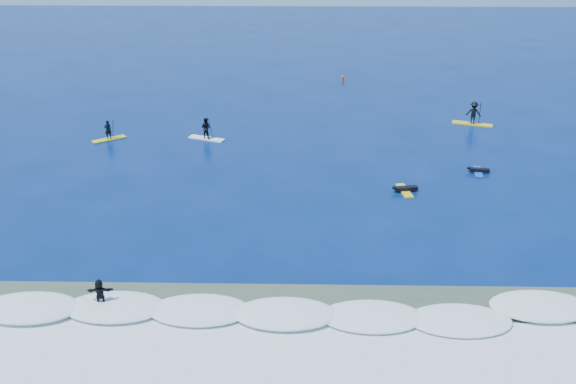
{
  "coord_description": "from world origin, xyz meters",
  "views": [
    {
      "loc": [
        1.63,
        -34.7,
        17.84
      ],
      "look_at": [
        0.9,
        2.19,
        0.6
      ],
      "focal_mm": 40.0,
      "sensor_mm": 36.0,
      "label": 1
    }
  ],
  "objects_px": {
    "prone_paddler_far": "(478,171)",
    "sup_paddler_left": "(108,133)",
    "sup_paddler_center": "(206,130)",
    "sup_paddler_right": "(473,114)",
    "prone_paddler_near": "(405,189)",
    "wave_surfer": "(100,294)",
    "marker_buoy": "(343,78)"
  },
  "relations": [
    {
      "from": "sup_paddler_right",
      "to": "prone_paddler_far",
      "type": "distance_m",
      "value": 10.6
    },
    {
      "from": "wave_surfer",
      "to": "sup_paddler_right",
      "type": "bearing_deg",
      "value": 42.78
    },
    {
      "from": "prone_paddler_near",
      "to": "prone_paddler_far",
      "type": "distance_m",
      "value": 6.5
    },
    {
      "from": "sup_paddler_right",
      "to": "sup_paddler_center",
      "type": "bearing_deg",
      "value": -151.01
    },
    {
      "from": "sup_paddler_right",
      "to": "prone_paddler_far",
      "type": "xyz_separation_m",
      "value": [
        -2.07,
        -10.36,
        -0.77
      ]
    },
    {
      "from": "sup_paddler_center",
      "to": "sup_paddler_right",
      "type": "bearing_deg",
      "value": 30.47
    },
    {
      "from": "sup_paddler_right",
      "to": "prone_paddler_near",
      "type": "xyz_separation_m",
      "value": [
        -7.7,
        -13.63,
        -0.75
      ]
    },
    {
      "from": "sup_paddler_right",
      "to": "prone_paddler_near",
      "type": "distance_m",
      "value": 15.67
    },
    {
      "from": "sup_paddler_right",
      "to": "marker_buoy",
      "type": "xyz_separation_m",
      "value": [
        -10.21,
        13.69,
        -0.59
      ]
    },
    {
      "from": "prone_paddler_far",
      "to": "sup_paddler_right",
      "type": "bearing_deg",
      "value": -2.84
    },
    {
      "from": "wave_surfer",
      "to": "marker_buoy",
      "type": "xyz_separation_m",
      "value": [
        13.71,
        40.77,
        -0.49
      ]
    },
    {
      "from": "sup_paddler_left",
      "to": "prone_paddler_near",
      "type": "xyz_separation_m",
      "value": [
        22.15,
        -9.32,
        -0.43
      ]
    },
    {
      "from": "sup_paddler_center",
      "to": "sup_paddler_right",
      "type": "distance_m",
      "value": 22.46
    },
    {
      "from": "wave_surfer",
      "to": "sup_paddler_center",
      "type": "bearing_deg",
      "value": 79.72
    },
    {
      "from": "prone_paddler_far",
      "to": "wave_surfer",
      "type": "xyz_separation_m",
      "value": [
        -21.85,
        -16.72,
        0.67
      ]
    },
    {
      "from": "prone_paddler_far",
      "to": "marker_buoy",
      "type": "bearing_deg",
      "value": 27.17
    },
    {
      "from": "sup_paddler_left",
      "to": "prone_paddler_far",
      "type": "height_order",
      "value": "sup_paddler_left"
    },
    {
      "from": "sup_paddler_center",
      "to": "marker_buoy",
      "type": "relative_size",
      "value": 4.09
    },
    {
      "from": "prone_paddler_far",
      "to": "sup_paddler_left",
      "type": "bearing_deg",
      "value": 86.19
    },
    {
      "from": "prone_paddler_near",
      "to": "wave_surfer",
      "type": "xyz_separation_m",
      "value": [
        -16.23,
        -13.45,
        0.66
      ]
    },
    {
      "from": "sup_paddler_left",
      "to": "prone_paddler_far",
      "type": "xyz_separation_m",
      "value": [
        27.77,
        -6.05,
        -0.44
      ]
    },
    {
      "from": "sup_paddler_center",
      "to": "wave_surfer",
      "type": "relative_size",
      "value": 1.48
    },
    {
      "from": "sup_paddler_center",
      "to": "prone_paddler_near",
      "type": "bearing_deg",
      "value": -13.55
    },
    {
      "from": "wave_surfer",
      "to": "marker_buoy",
      "type": "relative_size",
      "value": 2.76
    },
    {
      "from": "prone_paddler_near",
      "to": "prone_paddler_far",
      "type": "xyz_separation_m",
      "value": [
        5.62,
        3.27,
        -0.01
      ]
    },
    {
      "from": "sup_paddler_center",
      "to": "marker_buoy",
      "type": "height_order",
      "value": "sup_paddler_center"
    },
    {
      "from": "sup_paddler_left",
      "to": "sup_paddler_right",
      "type": "xyz_separation_m",
      "value": [
        29.84,
        4.31,
        0.33
      ]
    },
    {
      "from": "sup_paddler_center",
      "to": "prone_paddler_far",
      "type": "relative_size",
      "value": 1.49
    },
    {
      "from": "sup_paddler_right",
      "to": "prone_paddler_near",
      "type": "bearing_deg",
      "value": -100.75
    },
    {
      "from": "prone_paddler_near",
      "to": "wave_surfer",
      "type": "height_order",
      "value": "wave_surfer"
    },
    {
      "from": "sup_paddler_left",
      "to": "sup_paddler_center",
      "type": "distance_m",
      "value": 7.75
    },
    {
      "from": "sup_paddler_center",
      "to": "prone_paddler_far",
      "type": "bearing_deg",
      "value": 2.59
    }
  ]
}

